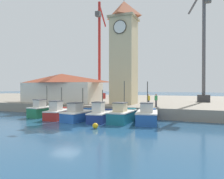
# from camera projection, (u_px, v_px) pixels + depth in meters

# --- Properties ---
(ground_plane) EXTENTS (300.00, 300.00, 0.00)m
(ground_plane) POSITION_uv_depth(u_px,v_px,m) (66.00, 127.00, 20.93)
(ground_plane) COLOR navy
(quay_wharf) EXTENTS (120.00, 40.00, 1.34)m
(quay_wharf) POSITION_uv_depth(u_px,v_px,m) (140.00, 102.00, 46.77)
(quay_wharf) COLOR gray
(quay_wharf) RESTS_ON ground
(fishing_boat_far_left) EXTENTS (2.45, 4.31, 4.01)m
(fishing_boat_far_left) POSITION_uv_depth(u_px,v_px,m) (44.00, 110.00, 28.25)
(fishing_boat_far_left) COLOR #237A4C
(fishing_boat_far_left) RESTS_ON ground
(fishing_boat_left_outer) EXTENTS (2.38, 4.84, 3.80)m
(fishing_boat_left_outer) POSITION_uv_depth(u_px,v_px,m) (59.00, 113.00, 26.36)
(fishing_boat_left_outer) COLOR #AD2823
(fishing_boat_left_outer) RESTS_ON ground
(fishing_boat_left_inner) EXTENTS (2.43, 5.06, 3.72)m
(fishing_boat_left_inner) POSITION_uv_depth(u_px,v_px,m) (79.00, 114.00, 25.08)
(fishing_boat_left_inner) COLOR #2356A8
(fishing_boat_left_inner) RESTS_ON ground
(fishing_boat_mid_left) EXTENTS (2.20, 4.72, 3.51)m
(fishing_boat_mid_left) POSITION_uv_depth(u_px,v_px,m) (101.00, 115.00, 24.19)
(fishing_boat_mid_left) COLOR navy
(fishing_boat_mid_left) RESTS_ON ground
(fishing_boat_center) EXTENTS (2.16, 4.61, 4.50)m
(fishing_boat_center) POSITION_uv_depth(u_px,v_px,m) (122.00, 115.00, 23.73)
(fishing_boat_center) COLOR #196B7F
(fishing_boat_center) RESTS_ON ground
(fishing_boat_mid_right) EXTENTS (2.96, 5.11, 4.44)m
(fishing_boat_mid_right) POSITION_uv_depth(u_px,v_px,m) (147.00, 116.00, 23.14)
(fishing_boat_mid_right) COLOR #2356A8
(fishing_boat_mid_right) RESTS_ON ground
(clock_tower) EXTENTS (3.86, 3.86, 16.72)m
(clock_tower) POSITION_uv_depth(u_px,v_px,m) (124.00, 50.00, 32.06)
(clock_tower) COLOR beige
(clock_tower) RESTS_ON quay_wharf
(warehouse_left) EXTENTS (13.04, 5.68, 4.70)m
(warehouse_left) POSITION_uv_depth(u_px,v_px,m) (62.00, 88.00, 36.22)
(warehouse_left) COLOR silver
(warehouse_left) RESTS_ON quay_wharf
(port_crane_near) EXTENTS (3.93, 7.20, 19.55)m
(port_crane_near) POSITION_uv_depth(u_px,v_px,m) (203.00, 57.00, 36.64)
(port_crane_near) COLOR #353539
(port_crane_near) RESTS_ON quay_wharf
(port_crane_far) EXTENTS (3.22, 9.73, 20.59)m
(port_crane_far) POSITION_uv_depth(u_px,v_px,m) (100.00, 60.00, 46.68)
(port_crane_far) COLOR maroon
(port_crane_far) RESTS_ON quay_wharf
(mooring_buoy) EXTENTS (0.52, 0.52, 0.52)m
(mooring_buoy) POSITION_uv_depth(u_px,v_px,m) (95.00, 126.00, 20.10)
(mooring_buoy) COLOR gold
(mooring_buoy) RESTS_ON ground
(dock_worker_near_tower) EXTENTS (0.34, 0.22, 1.62)m
(dock_worker_near_tower) POSITION_uv_depth(u_px,v_px,m) (156.00, 100.00, 27.15)
(dock_worker_near_tower) COLOR #33333D
(dock_worker_near_tower) RESTS_ON quay_wharf
(dock_worker_along_quay) EXTENTS (0.34, 0.22, 1.62)m
(dock_worker_along_quay) POSITION_uv_depth(u_px,v_px,m) (149.00, 100.00, 26.95)
(dock_worker_along_quay) COLOR #33333D
(dock_worker_along_quay) RESTS_ON quay_wharf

